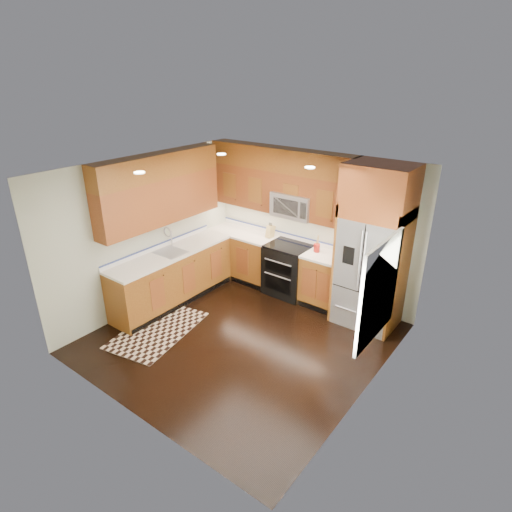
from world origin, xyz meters
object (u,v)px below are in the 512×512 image
Objects in this scene: range at (288,270)px; knife_block at (270,231)px; refrigerator at (373,248)px; rug at (158,330)px; utensil_crock at (317,246)px.

range is 3.31× the size of knife_block.
range is at bearing 178.60° from refrigerator.
knife_block is (0.45, 2.44, 1.05)m from rug.
refrigerator is 3.61m from rug.
utensil_crock is (0.53, 0.06, 0.58)m from range.
range reaches higher than rug.
rug is 5.15× the size of utensil_crock.
range is at bearing 56.44° from rug.
refrigerator is 1.06m from utensil_crock.
knife_block is (-0.50, 0.14, 0.59)m from range.
knife_block is at bearing 175.08° from refrigerator.
refrigerator is (1.55, -0.04, 0.83)m from range.
knife_block reaches higher than rug.
range is at bearing -173.29° from utensil_crock.
refrigerator is at bearing 31.02° from rug.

